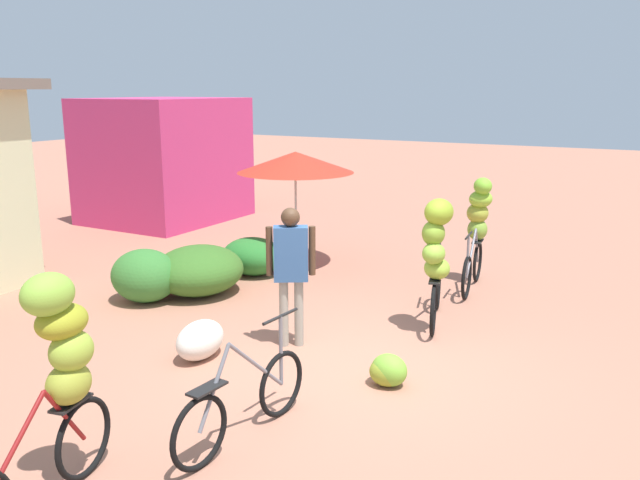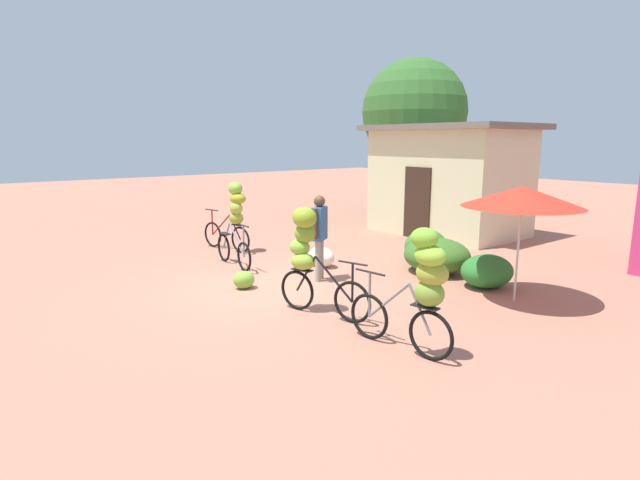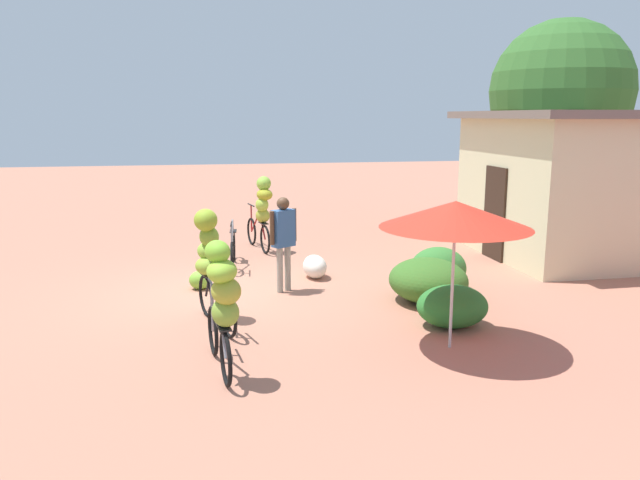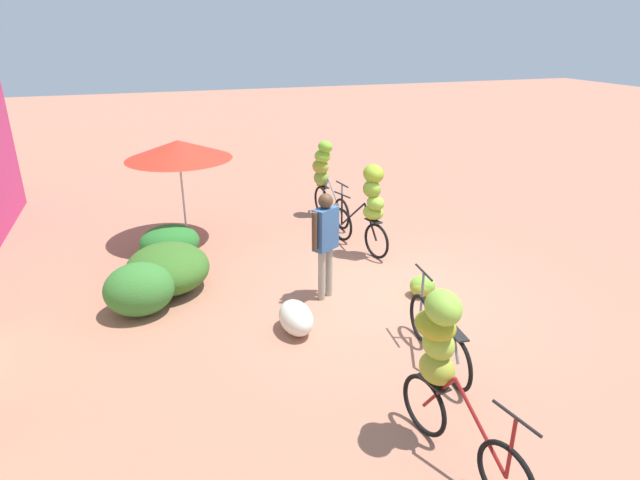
# 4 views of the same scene
# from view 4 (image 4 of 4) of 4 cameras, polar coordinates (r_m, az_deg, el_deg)

# --- Properties ---
(ground_plane) EXTENTS (60.00, 60.00, 0.00)m
(ground_plane) POSITION_cam_4_polar(r_m,az_deg,el_deg) (8.55, 7.34, -5.69)
(ground_plane) COLOR #AF7158
(hedge_bush_front_left) EXTENTS (0.90, 1.01, 0.77)m
(hedge_bush_front_left) POSITION_cam_4_polar(r_m,az_deg,el_deg) (8.20, -18.83, -5.01)
(hedge_bush_front_left) COLOR #387931
(hedge_bush_front_left) RESTS_ON ground
(hedge_bush_front_right) EXTENTS (1.42, 1.31, 0.73)m
(hedge_bush_front_right) POSITION_cam_4_polar(r_m,az_deg,el_deg) (8.80, -16.02, -2.91)
(hedge_bush_front_right) COLOR #3A6A25
(hedge_bush_front_right) RESTS_ON ground
(hedge_bush_mid) EXTENTS (0.91, 1.06, 0.62)m
(hedge_bush_mid) POSITION_cam_4_polar(r_m,az_deg,el_deg) (9.99, -15.82, -0.22)
(hedge_bush_mid) COLOR #2A762D
(hedge_bush_mid) RESTS_ON ground
(market_umbrella) EXTENTS (1.98, 1.98, 1.99)m
(market_umbrella) POSITION_cam_4_polar(r_m,az_deg,el_deg) (10.34, -14.95, 9.35)
(market_umbrella) COLOR beige
(market_umbrella) RESTS_ON ground
(bicycle_leftmost) EXTENTS (1.72, 0.53, 1.74)m
(bicycle_leftmost) POSITION_cam_4_polar(r_m,az_deg,el_deg) (5.26, 13.16, -12.35)
(bicycle_leftmost) COLOR black
(bicycle_leftmost) RESTS_ON ground
(bicycle_near_pile) EXTENTS (1.72, 0.22, 1.00)m
(bicycle_near_pile) POSITION_cam_4_polar(r_m,az_deg,el_deg) (6.88, 12.53, -10.06)
(bicycle_near_pile) COLOR black
(bicycle_near_pile) RESTS_ON ground
(bicycle_center_loaded) EXTENTS (1.66, 0.62, 1.71)m
(bicycle_center_loaded) POSITION_cam_4_polar(r_m,az_deg,el_deg) (9.60, 5.32, 4.07)
(bicycle_center_loaded) COLOR black
(bicycle_center_loaded) RESTS_ON ground
(bicycle_by_shop) EXTENTS (1.64, 0.48, 1.69)m
(bicycle_by_shop) POSITION_cam_4_polar(r_m,az_deg,el_deg) (11.54, 0.46, 7.13)
(bicycle_by_shop) COLOR black
(bicycle_by_shop) RESTS_ON ground
(banana_pile_on_ground) EXTENTS (0.43, 0.47, 0.34)m
(banana_pile_on_ground) POSITION_cam_4_polar(r_m,az_deg,el_deg) (8.49, 10.91, -4.92)
(banana_pile_on_ground) COLOR #78B536
(banana_pile_on_ground) RESTS_ON ground
(produce_sack) EXTENTS (0.73, 0.48, 0.44)m
(produce_sack) POSITION_cam_4_polar(r_m,az_deg,el_deg) (7.38, -2.60, -8.32)
(produce_sack) COLOR silver
(produce_sack) RESTS_ON ground
(person_vendor) EXTENTS (0.38, 0.50, 1.69)m
(person_vendor) POSITION_cam_4_polar(r_m,az_deg,el_deg) (7.94, 0.59, 0.50)
(person_vendor) COLOR gray
(person_vendor) RESTS_ON ground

